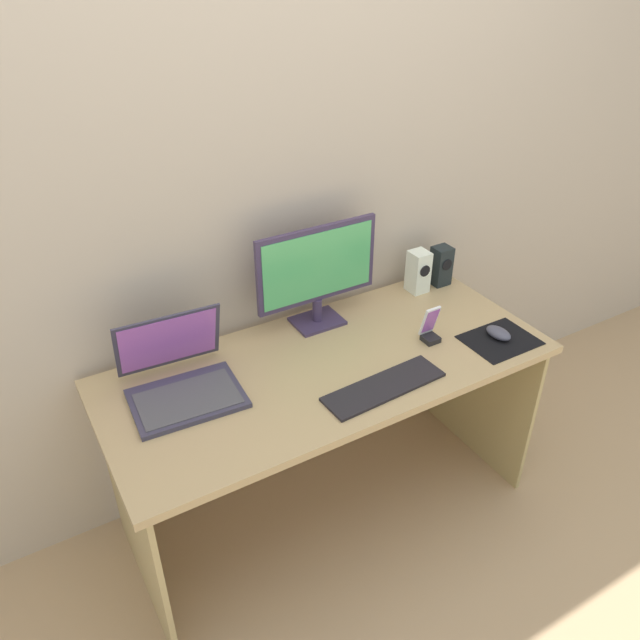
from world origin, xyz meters
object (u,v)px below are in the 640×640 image
(speaker_near_monitor, at_px, (418,271))
(mouse, at_px, (499,333))
(speaker_right, at_px, (441,266))
(keyboard_external, at_px, (384,387))
(monitor, at_px, (317,272))
(phone_in_dock, at_px, (430,329))
(laptop, at_px, (181,379))

(speaker_near_monitor, relative_size, mouse, 1.72)
(speaker_right, distance_m, speaker_near_monitor, 0.12)
(keyboard_external, bearing_deg, speaker_right, 34.06)
(mouse, bearing_deg, keyboard_external, 177.62)
(monitor, xyz_separation_m, phone_in_dock, (0.29, -0.30, -0.17))
(speaker_near_monitor, relative_size, laptop, 0.48)
(keyboard_external, height_order, phone_in_dock, phone_in_dock)
(monitor, distance_m, speaker_right, 0.60)
(monitor, height_order, laptop, monitor)
(speaker_right, bearing_deg, monitor, -179.44)
(keyboard_external, bearing_deg, speaker_near_monitor, 40.19)
(speaker_near_monitor, relative_size, phone_in_dock, 1.26)
(laptop, height_order, mouse, laptop)
(mouse, relative_size, phone_in_dock, 0.73)
(speaker_near_monitor, bearing_deg, laptop, -172.46)
(monitor, xyz_separation_m, speaker_right, (0.59, 0.01, -0.13))
(speaker_right, height_order, mouse, speaker_right)
(speaker_right, distance_m, phone_in_dock, 0.43)
(laptop, bearing_deg, speaker_right, 6.79)
(speaker_right, distance_m, mouse, 0.43)
(keyboard_external, bearing_deg, monitor, 85.69)
(monitor, xyz_separation_m, keyboard_external, (-0.01, -0.44, -0.21))
(monitor, relative_size, speaker_near_monitor, 2.74)
(monitor, bearing_deg, speaker_near_monitor, 0.70)
(speaker_near_monitor, distance_m, laptop, 1.05)
(monitor, relative_size, speaker_right, 2.88)
(mouse, distance_m, phone_in_dock, 0.25)
(laptop, height_order, keyboard_external, laptop)
(keyboard_external, distance_m, phone_in_dock, 0.33)
(speaker_right, relative_size, keyboard_external, 0.39)
(speaker_near_monitor, bearing_deg, phone_in_dock, -120.79)
(keyboard_external, relative_size, phone_in_dock, 3.05)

